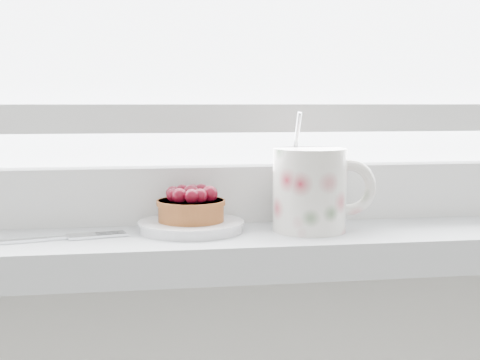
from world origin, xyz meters
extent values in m
cube|color=silver|center=(0.00, 1.90, 0.92)|extent=(1.60, 0.20, 0.04)
cube|color=silver|center=(0.00, 1.97, 0.97)|extent=(1.30, 0.05, 0.07)
cube|color=silver|center=(0.00, 1.97, 1.07)|extent=(1.30, 0.04, 0.04)
cylinder|color=white|center=(-0.06, 1.90, 0.95)|extent=(0.12, 0.12, 0.01)
cylinder|color=brown|center=(-0.06, 1.90, 0.96)|extent=(0.08, 0.08, 0.02)
cylinder|color=brown|center=(-0.06, 1.90, 0.97)|extent=(0.08, 0.08, 0.01)
sphere|color=#49000C|center=(-0.06, 1.90, 0.98)|extent=(0.02, 0.02, 0.02)
sphere|color=#49000C|center=(-0.03, 1.90, 0.98)|extent=(0.02, 0.02, 0.02)
sphere|color=#49000C|center=(-0.04, 1.92, 0.98)|extent=(0.02, 0.02, 0.02)
sphere|color=#49000C|center=(-0.05, 1.92, 0.98)|extent=(0.02, 0.02, 0.02)
sphere|color=#49000C|center=(-0.06, 1.92, 0.98)|extent=(0.02, 0.02, 0.02)
sphere|color=#49000C|center=(-0.08, 1.91, 0.98)|extent=(0.02, 0.02, 0.02)
sphere|color=#49000C|center=(-0.08, 1.90, 0.98)|extent=(0.02, 0.02, 0.02)
sphere|color=#49000C|center=(-0.07, 1.89, 0.98)|extent=(0.02, 0.02, 0.02)
sphere|color=#49000C|center=(-0.06, 1.88, 0.98)|extent=(0.02, 0.02, 0.02)
sphere|color=#49000C|center=(-0.05, 1.88, 0.98)|extent=(0.02, 0.02, 0.02)
sphere|color=#49000C|center=(-0.03, 1.89, 0.98)|extent=(0.02, 0.02, 0.02)
cylinder|color=silver|center=(0.08, 1.88, 0.99)|extent=(0.09, 0.09, 0.10)
cylinder|color=black|center=(0.08, 1.88, 1.03)|extent=(0.08, 0.08, 0.01)
torus|color=silver|center=(0.13, 1.88, 0.99)|extent=(0.07, 0.02, 0.07)
cylinder|color=silver|center=(0.07, 1.90, 1.05)|extent=(0.01, 0.02, 0.06)
cube|color=silver|center=(-0.20, 1.87, 0.94)|extent=(0.02, 0.01, 0.00)
cube|color=silver|center=(-0.18, 1.88, 0.94)|extent=(0.04, 0.03, 0.00)
cube|color=silver|center=(-0.15, 1.88, 0.94)|extent=(0.04, 0.01, 0.00)
cube|color=silver|center=(-0.15, 1.88, 0.94)|extent=(0.04, 0.01, 0.00)
cube|color=silver|center=(-0.15, 1.89, 0.94)|extent=(0.04, 0.01, 0.00)
cube|color=silver|center=(-0.15, 1.90, 0.94)|extent=(0.04, 0.01, 0.00)
camera|label=1|loc=(-0.12, 1.13, 1.09)|focal=50.00mm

